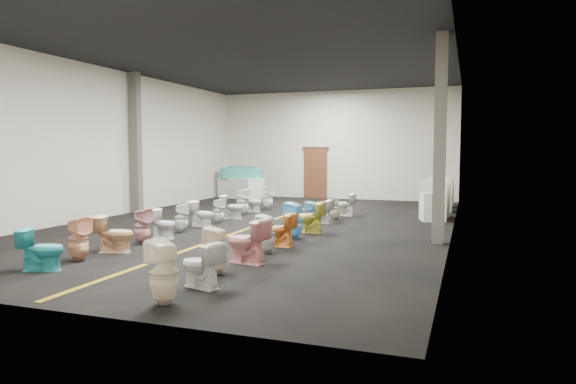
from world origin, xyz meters
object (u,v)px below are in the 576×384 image
at_px(toilet_right_4, 267,234).
at_px(toilet_left_11, 268,197).
at_px(toilet_left_7, 218,211).
at_px(toilet_left_9, 242,202).
at_px(toilet_right_5, 279,230).
at_px(toilet_right_6, 295,220).
at_px(toilet_right_8, 312,215).
at_px(toilet_left_6, 202,214).
at_px(toilet_right_3, 247,241).
at_px(toilet_left_4, 163,224).
at_px(toilet_left_2, 115,234).
at_px(appliance_crate_d, 440,192).
at_px(toilet_right_11, 344,204).
at_px(toilet_left_8, 232,207).
at_px(appliance_crate_b, 435,199).
at_px(toilet_right_9, 321,211).
at_px(toilet_right_10, 335,208).
at_px(toilet_right_1, 201,265).
at_px(toilet_left_3, 142,226).
at_px(toilet_right_0, 164,273).
at_px(toilet_left_1, 78,239).
at_px(appliance_crate_a, 433,207).
at_px(toilet_left_5, 181,218).
at_px(appliance_crate_c, 438,197).
at_px(toilet_right_2, 217,250).
at_px(display_table, 241,188).
at_px(bathtub, 241,173).
at_px(toilet_right_7, 309,217).
at_px(toilet_left_0, 42,249).

bearing_deg(toilet_right_4, toilet_left_11, -142.18).
xyz_separation_m(toilet_left_7, toilet_left_9, (-0.10, 1.81, 0.08)).
relative_size(toilet_left_9, toilet_right_5, 1.18).
relative_size(toilet_left_7, toilet_right_4, 0.89).
height_order(toilet_right_6, toilet_right_8, toilet_right_6).
xyz_separation_m(toilet_left_6, toilet_right_3, (2.93, -3.66, 0.06)).
bearing_deg(toilet_left_4, toilet_left_2, -170.90).
distance_m(appliance_crate_d, toilet_right_11, 4.50).
bearing_deg(toilet_right_4, toilet_left_8, -130.88).
xyz_separation_m(appliance_crate_b, toilet_right_11, (-2.67, -0.66, -0.19)).
bearing_deg(toilet_right_9, toilet_right_4, 5.33).
relative_size(toilet_right_5, toilet_right_10, 1.04).
bearing_deg(toilet_right_1, toilet_right_3, -162.26).
distance_m(toilet_left_3, toilet_right_0, 4.64).
bearing_deg(toilet_right_10, toilet_left_9, -112.29).
bearing_deg(toilet_right_0, toilet_left_1, -96.38).
bearing_deg(toilet_right_6, toilet_left_7, -105.29).
bearing_deg(toilet_left_4, toilet_right_8, -37.99).
bearing_deg(appliance_crate_b, appliance_crate_a, -90.00).
distance_m(toilet_left_5, toilet_right_8, 3.35).
bearing_deg(toilet_right_5, toilet_right_0, 8.72).
xyz_separation_m(toilet_left_7, toilet_right_5, (2.83, -2.74, 0.01)).
relative_size(toilet_left_5, toilet_left_6, 1.06).
bearing_deg(toilet_left_7, toilet_right_8, -90.08).
bearing_deg(toilet_right_0, toilet_left_6, -130.44).
distance_m(appliance_crate_b, toilet_right_5, 6.68).
distance_m(appliance_crate_c, toilet_right_4, 8.91).
distance_m(appliance_crate_b, toilet_right_1, 9.92).
bearing_deg(toilet_right_5, toilet_left_2, -50.92).
xyz_separation_m(toilet_right_4, toilet_right_11, (0.08, 6.20, -0.03)).
distance_m(toilet_right_3, toilet_right_10, 6.18).
height_order(toilet_right_0, toilet_right_4, toilet_right_0).
bearing_deg(toilet_right_11, toilet_right_4, -2.20).
distance_m(toilet_right_2, toilet_right_10, 7.07).
height_order(display_table, toilet_left_11, display_table).
relative_size(toilet_left_5, toilet_right_5, 1.02).
distance_m(toilet_right_5, toilet_right_6, 1.02).
xyz_separation_m(toilet_right_1, toilet_right_2, (-0.18, 0.86, 0.04)).
distance_m(toilet_left_11, toilet_right_11, 3.03).
height_order(toilet_left_6, toilet_right_4, toilet_right_4).
bearing_deg(display_table, bathtub, 0.00).
xyz_separation_m(appliance_crate_c, toilet_left_11, (-5.56, -1.39, -0.05)).
distance_m(toilet_left_7, toilet_right_11, 3.98).
bearing_deg(toilet_right_4, toilet_left_7, -124.68).
distance_m(toilet_right_7, toilet_right_9, 1.70).
relative_size(toilet_left_1, toilet_right_5, 1.15).
height_order(appliance_crate_c, toilet_left_0, appliance_crate_c).
xyz_separation_m(toilet_right_0, toilet_right_11, (0.09, 9.77, -0.07)).
height_order(toilet_left_3, toilet_left_11, toilet_left_11).
bearing_deg(toilet_left_11, toilet_right_5, -136.08).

